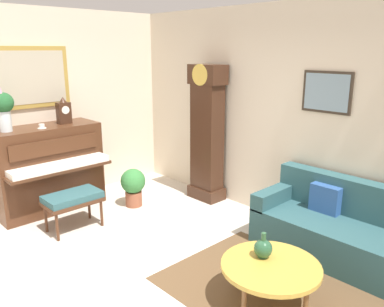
% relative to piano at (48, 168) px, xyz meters
% --- Properties ---
extents(ground_plane, '(6.40, 6.00, 0.10)m').
position_rel_piano_xyz_m(ground_plane, '(2.23, -0.23, -0.66)').
color(ground_plane, beige).
extents(wall_left, '(0.13, 4.90, 2.80)m').
position_rel_piano_xyz_m(wall_left, '(-0.37, -0.22, 0.80)').
color(wall_left, beige).
rests_on(wall_left, ground_plane).
extents(wall_back, '(5.30, 0.13, 2.80)m').
position_rel_piano_xyz_m(wall_back, '(2.25, 2.17, 0.79)').
color(wall_back, beige).
rests_on(wall_back, ground_plane).
extents(area_rug, '(2.10, 1.50, 0.01)m').
position_rel_piano_xyz_m(area_rug, '(3.41, 0.66, -0.61)').
color(area_rug, brown).
rests_on(area_rug, ground_plane).
extents(piano, '(0.87, 1.44, 1.21)m').
position_rel_piano_xyz_m(piano, '(0.00, 0.00, 0.00)').
color(piano, '#4C2B19').
rests_on(piano, ground_plane).
extents(piano_bench, '(0.42, 0.70, 0.48)m').
position_rel_piano_xyz_m(piano_bench, '(0.84, -0.07, -0.20)').
color(piano_bench, '#4C2B19').
rests_on(piano_bench, ground_plane).
extents(grandfather_clock, '(0.52, 0.34, 2.03)m').
position_rel_piano_xyz_m(grandfather_clock, '(1.24, 1.92, 0.35)').
color(grandfather_clock, '#3D2316').
rests_on(grandfather_clock, ground_plane).
extents(couch, '(1.90, 0.80, 0.84)m').
position_rel_piano_xyz_m(couch, '(3.52, 1.75, -0.30)').
color(couch, '#2D565B').
rests_on(couch, ground_plane).
extents(coffee_table, '(0.88, 0.88, 0.41)m').
position_rel_piano_xyz_m(coffee_table, '(3.45, 0.47, -0.24)').
color(coffee_table, gold).
rests_on(coffee_table, ground_plane).
extents(mantel_clock, '(0.13, 0.18, 0.38)m').
position_rel_piano_xyz_m(mantel_clock, '(0.00, 0.30, 0.77)').
color(mantel_clock, '#3D2316').
rests_on(mantel_clock, piano).
extents(flower_vase, '(0.26, 0.26, 0.58)m').
position_rel_piano_xyz_m(flower_vase, '(0.00, -0.49, 0.91)').
color(flower_vase, silver).
rests_on(flower_vase, piano).
extents(teacup, '(0.12, 0.12, 0.06)m').
position_rel_piano_xyz_m(teacup, '(0.12, -0.08, 0.62)').
color(teacup, white).
rests_on(teacup, piano).
extents(green_jug, '(0.17, 0.17, 0.24)m').
position_rel_piano_xyz_m(green_jug, '(3.33, 0.52, -0.12)').
color(green_jug, '#234C33').
rests_on(green_jug, coffee_table).
extents(potted_plant, '(0.36, 0.36, 0.56)m').
position_rel_piano_xyz_m(potted_plant, '(0.73, 0.92, -0.29)').
color(potted_plant, '#935138').
rests_on(potted_plant, ground_plane).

